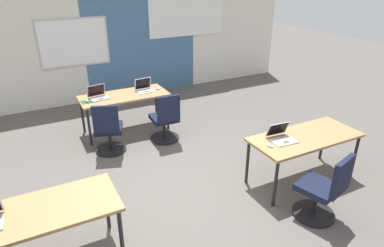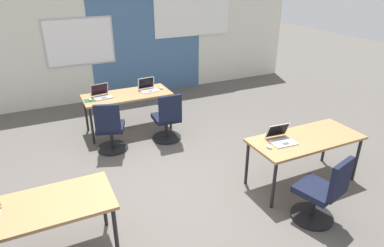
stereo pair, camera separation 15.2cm
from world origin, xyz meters
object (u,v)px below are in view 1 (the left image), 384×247
at_px(desk_near_left, 35,217).
at_px(laptop_far_right, 145,88).
at_px(mouse_near_right_inner, 270,145).
at_px(mouse_far_right, 158,88).
at_px(mouse_far_left, 87,101).
at_px(chair_far_right, 165,122).
at_px(chair_far_left, 109,132).
at_px(laptop_near_right_inner, 282,137).
at_px(desk_far_center, 124,98).
at_px(laptop_far_left, 98,96).
at_px(chair_near_right_inner, 323,193).
at_px(desk_near_right, 305,140).

xyz_separation_m(desk_near_left, laptop_far_right, (2.18, 2.83, 0.11)).
bearing_deg(mouse_near_right_inner, mouse_far_right, 98.53).
bearing_deg(laptop_far_right, mouse_far_left, 179.31).
bearing_deg(mouse_far_left, chair_far_right, -31.15).
relative_size(desk_near_left, mouse_near_right_inner, 15.77).
height_order(desk_near_left, laptop_far_right, laptop_far_right).
xyz_separation_m(chair_far_left, mouse_near_right_inner, (1.62, -2.10, 0.36)).
distance_m(desk_near_left, chair_far_right, 3.05).
distance_m(laptop_far_right, laptop_near_right_inner, 2.92).
relative_size(desk_far_center, laptop_far_left, 4.33).
bearing_deg(laptop_far_right, chair_far_left, -146.21).
xyz_separation_m(desk_far_center, laptop_far_left, (-0.45, 0.04, 0.11)).
bearing_deg(mouse_far_right, laptop_far_right, 175.84).
bearing_deg(chair_far_left, laptop_far_left, -75.08).
bearing_deg(desk_near_left, laptop_far_left, 65.44).
height_order(laptop_far_right, mouse_near_right_inner, laptop_far_right).
bearing_deg(desk_far_center, chair_near_right_inner, -68.99).
height_order(chair_far_right, laptop_near_right_inner, laptop_near_right_inner).
bearing_deg(mouse_near_right_inner, chair_near_right_inner, -71.03).
xyz_separation_m(laptop_far_left, mouse_near_right_inner, (1.56, -2.85, -0.03)).
bearing_deg(laptop_near_right_inner, mouse_far_left, 131.61).
xyz_separation_m(desk_far_center, mouse_far_left, (-0.67, -0.05, 0.08)).
height_order(laptop_far_left, mouse_near_right_inner, laptop_far_left).
xyz_separation_m(mouse_far_left, mouse_near_right_inner, (1.78, -2.76, -0.00)).
bearing_deg(mouse_far_left, desk_far_center, 4.12).
bearing_deg(chair_near_right_inner, laptop_far_left, -78.98).
bearing_deg(mouse_far_right, mouse_near_right_inner, -81.47).
distance_m(laptop_far_left, mouse_far_right, 1.14).
xyz_separation_m(desk_near_left, desk_near_right, (3.50, 0.00, 0.00)).
bearing_deg(desk_far_center, laptop_far_left, 175.27).
bearing_deg(laptop_far_right, laptop_near_right_inner, -75.96).
relative_size(chair_far_right, mouse_near_right_inner, 9.07).
bearing_deg(desk_near_right, chair_near_right_inner, -117.42).
xyz_separation_m(chair_far_left, chair_far_right, (1.01, -0.04, 0.00)).
bearing_deg(chair_far_left, desk_near_right, 156.51).
distance_m(desk_far_center, mouse_far_right, 0.69).
xyz_separation_m(laptop_far_right, chair_near_right_inner, (0.94, -3.58, -0.39)).
bearing_deg(desk_near_left, mouse_far_right, 49.08).
bearing_deg(mouse_far_right, desk_far_center, -179.10).
distance_m(chair_far_left, chair_far_right, 1.01).
height_order(laptop_far_right, mouse_far_right, laptop_far_right).
height_order(desk_far_center, chair_far_right, chair_far_right).
bearing_deg(mouse_near_right_inner, desk_near_right, 1.14).
relative_size(laptop_near_right_inner, mouse_near_right_inner, 3.49).
distance_m(desk_near_right, laptop_far_left, 3.59).
bearing_deg(laptop_near_right_inner, laptop_far_right, 113.23).
bearing_deg(laptop_far_left, desk_far_center, -13.63).
relative_size(desk_near_right, chair_far_right, 1.74).
bearing_deg(desk_near_right, chair_far_left, 137.31).
relative_size(desk_far_center, chair_near_right_inner, 1.74).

